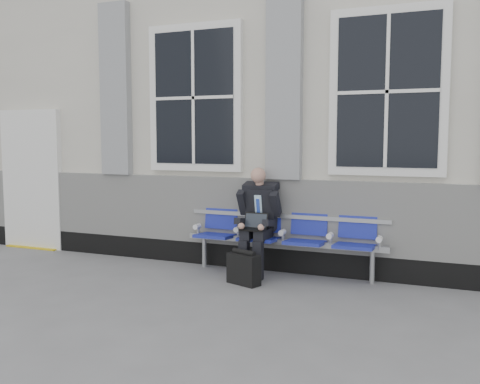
% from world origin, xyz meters
% --- Properties ---
extents(ground, '(70.00, 70.00, 0.00)m').
position_xyz_m(ground, '(0.00, 0.00, 0.00)').
color(ground, slate).
rests_on(ground, ground).
extents(station_building, '(14.40, 4.40, 4.49)m').
position_xyz_m(station_building, '(-0.02, 3.47, 2.22)').
color(station_building, beige).
rests_on(station_building, ground).
extents(bench, '(2.60, 0.47, 0.91)m').
position_xyz_m(bench, '(-0.85, 1.32, 0.55)').
color(bench, '#9EA0A3').
rests_on(bench, ground).
extents(businessman, '(0.53, 0.71, 1.35)m').
position_xyz_m(businessman, '(-1.15, 1.19, 0.74)').
color(businessman, black).
rests_on(businessman, ground).
extents(briefcase, '(0.44, 0.30, 0.41)m').
position_xyz_m(briefcase, '(-1.15, 0.71, 0.19)').
color(briefcase, black).
rests_on(briefcase, ground).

